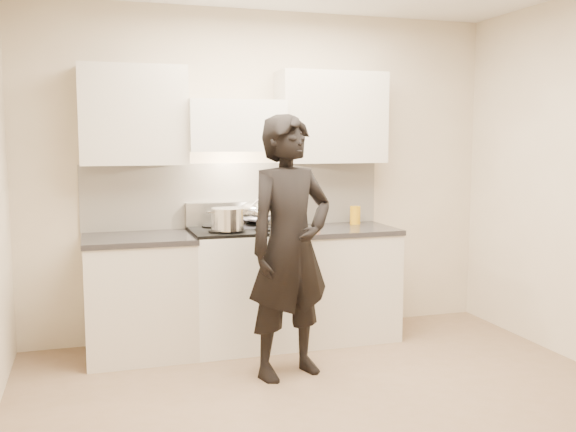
{
  "coord_description": "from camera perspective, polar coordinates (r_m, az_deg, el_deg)",
  "views": [
    {
      "loc": [
        -1.42,
        -3.47,
        1.64
      ],
      "look_at": [
        -0.01,
        1.05,
        1.08
      ],
      "focal_mm": 40.0,
      "sensor_mm": 36.0,
      "label": 1
    }
  ],
  "objects": [
    {
      "name": "counter_right",
      "position": [
        5.4,
        4.35,
        -5.86
      ],
      "size": [
        0.92,
        0.67,
        0.92
      ],
      "color": "beige",
      "rests_on": "ground"
    },
    {
      "name": "spice_jar",
      "position": [
        5.43,
        2.66,
        -0.27
      ],
      "size": [
        0.05,
        0.05,
        0.11
      ],
      "color": "#C87611",
      "rests_on": "counter_right"
    },
    {
      "name": "wok",
      "position": [
        5.24,
        -2.6,
        0.38
      ],
      "size": [
        0.36,
        0.44,
        0.29
      ],
      "color": "silver",
      "rests_on": "stove"
    },
    {
      "name": "oil_glass",
      "position": [
        5.54,
        5.99,
        0.09
      ],
      "size": [
        0.09,
        0.09,
        0.16
      ],
      "color": "#CB8E12",
      "rests_on": "counter_right"
    },
    {
      "name": "stock_pot",
      "position": [
        4.89,
        -5.39,
        -0.27
      ],
      "size": [
        0.34,
        0.32,
        0.17
      ],
      "color": "silver",
      "rests_on": "stove"
    },
    {
      "name": "room_shell",
      "position": [
        4.08,
        2.24,
        6.19
      ],
      "size": [
        4.04,
        3.54,
        2.7
      ],
      "color": "beige",
      "rests_on": "ground"
    },
    {
      "name": "stove",
      "position": [
        5.15,
        -4.32,
        -6.31
      ],
      "size": [
        0.76,
        0.65,
        0.96
      ],
      "color": "white",
      "rests_on": "ground"
    },
    {
      "name": "counter_left",
      "position": [
        5.05,
        -13.04,
        -6.91
      ],
      "size": [
        0.82,
        0.67,
        0.92
      ],
      "color": "beige",
      "rests_on": "ground"
    },
    {
      "name": "ground_plane",
      "position": [
        4.09,
        4.74,
        -16.87
      ],
      "size": [
        4.0,
        4.0,
        0.0
      ],
      "primitive_type": "plane",
      "color": "#856A54"
    },
    {
      "name": "utensil_crock",
      "position": [
        5.38,
        -0.17,
        0.3
      ],
      "size": [
        0.14,
        0.14,
        0.37
      ],
      "color": "#B1B1B1",
      "rests_on": "counter_right"
    },
    {
      "name": "person",
      "position": [
        4.41,
        0.16,
        -2.78
      ],
      "size": [
        0.76,
        0.61,
        1.81
      ],
      "primitive_type": "imported",
      "rotation": [
        0.0,
        0.0,
        0.3
      ],
      "color": "black",
      "rests_on": "ground"
    }
  ]
}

